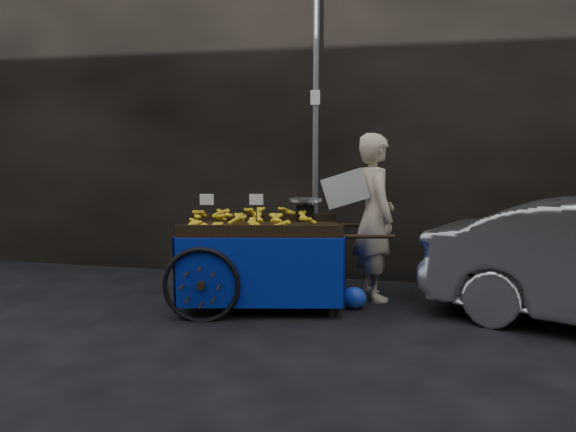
# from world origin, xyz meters

# --- Properties ---
(ground) EXTENTS (80.00, 80.00, 0.00)m
(ground) POSITION_xyz_m (0.00, 0.00, 0.00)
(ground) COLOR black
(ground) RESTS_ON ground
(building_wall) EXTENTS (13.50, 2.00, 5.00)m
(building_wall) POSITION_xyz_m (0.39, 2.60, 2.50)
(building_wall) COLOR black
(building_wall) RESTS_ON ground
(street_pole) EXTENTS (0.12, 0.10, 4.00)m
(street_pole) POSITION_xyz_m (0.30, 1.30, 2.01)
(street_pole) COLOR slate
(street_pole) RESTS_ON ground
(banana_cart) EXTENTS (2.57, 1.55, 1.30)m
(banana_cart) POSITION_xyz_m (-0.15, 0.11, 0.80)
(banana_cart) COLOR black
(banana_cart) RESTS_ON ground
(vendor) EXTENTS (0.99, 0.84, 1.94)m
(vendor) POSITION_xyz_m (1.11, 0.71, 0.97)
(vendor) COLOR #BEAD8D
(vendor) RESTS_ON ground
(plastic_bag) EXTENTS (0.27, 0.22, 0.25)m
(plastic_bag) POSITION_xyz_m (0.93, 0.22, 0.12)
(plastic_bag) COLOR blue
(plastic_bag) RESTS_ON ground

